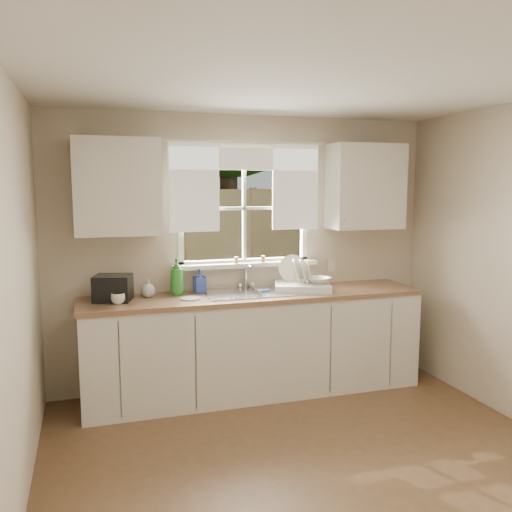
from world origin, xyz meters
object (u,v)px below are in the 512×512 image
object	(u,v)px
soap_bottle_a	(177,277)
black_appliance	(113,288)
dish_rack	(302,283)
cup	(118,299)

from	to	relation	value
soap_bottle_a	black_appliance	distance (m)	0.55
soap_bottle_a	dish_rack	bearing A→B (deg)	-14.26
dish_rack	black_appliance	size ratio (longest dim) A/B	2.01
cup	black_appliance	world-z (taller)	black_appliance
cup	soap_bottle_a	bearing A→B (deg)	22.63
dish_rack	cup	xyz separation A→B (m)	(-1.64, -0.10, -0.02)
soap_bottle_a	black_appliance	world-z (taller)	soap_bottle_a
black_appliance	cup	bearing A→B (deg)	-61.71
soap_bottle_a	black_appliance	size ratio (longest dim) A/B	1.10
dish_rack	black_appliance	xyz separation A→B (m)	(-1.67, 0.04, 0.05)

